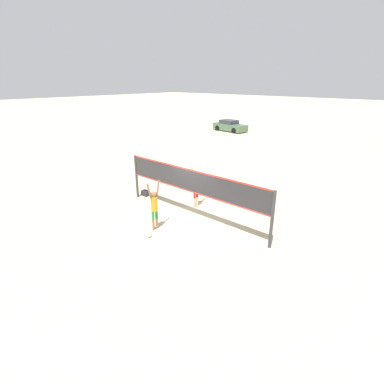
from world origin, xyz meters
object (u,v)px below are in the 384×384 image
(volleyball, at_px, (149,235))
(gear_bag, at_px, (145,193))
(parked_car_near, at_px, (230,126))
(player_blocker, at_px, (196,185))
(volleyball_net, at_px, (192,185))
(player_spiker, at_px, (154,205))

(volleyball, bearing_deg, gear_bag, 141.56)
(parked_car_near, bearing_deg, volleyball, -54.87)
(volleyball, bearing_deg, player_blocker, 99.51)
(volleyball_net, distance_m, player_blocker, 1.40)
(volleyball, xyz_separation_m, parked_car_near, (-12.87, 24.34, 0.51))
(player_blocker, height_order, parked_car_near, player_blocker)
(volleyball_net, xyz_separation_m, player_blocker, (-0.72, 1.12, -0.46))
(volleyball_net, relative_size, gear_bag, 18.60)
(player_spiker, relative_size, parked_car_near, 0.48)
(volleyball_net, xyz_separation_m, volleyball, (-0.10, -2.57, -1.52))
(player_spiker, bearing_deg, player_blocker, 5.27)
(player_blocker, bearing_deg, gear_bag, -77.25)
(volleyball, bearing_deg, parked_car_near, 117.86)
(gear_bag, bearing_deg, player_blocker, 12.75)
(volleyball_net, bearing_deg, gear_bag, 173.97)
(player_spiker, xyz_separation_m, gear_bag, (-3.41, 2.32, -1.00))
(volleyball_net, bearing_deg, player_spiker, -103.00)
(parked_car_near, bearing_deg, player_blocker, -52.07)
(player_spiker, distance_m, volleyball, 1.27)
(player_blocker, xyz_separation_m, gear_bag, (-3.13, -0.71, -1.03))
(volleyball_net, relative_size, player_blocker, 3.67)
(player_spiker, bearing_deg, parked_car_near, 27.88)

